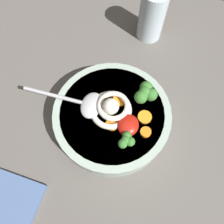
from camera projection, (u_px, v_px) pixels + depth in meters
table_slab at (103, 115)px, 51.56cm from camera, size 92.33×92.33×4.39cm
soup_bowl at (112, 117)px, 45.85cm from camera, size 24.62×24.62×5.64cm
noodle_pile at (111, 108)px, 42.42cm from camera, size 9.47×9.29×3.81cm
soup_spoon at (85, 104)px, 43.24cm from camera, size 6.11×17.28×1.60cm
chili_sauce_dollop at (128, 125)px, 41.09cm from camera, size 4.64×4.18×2.09cm
broccoli_floret_front at (146, 93)px, 42.23cm from camera, size 5.15×4.43×4.07cm
broccoli_floret_rear at (126, 140)px, 39.16cm from camera, size 3.50×3.01×2.76cm
carrot_slice_near_spoon at (146, 132)px, 41.22cm from camera, size 2.16×2.16×0.76cm
carrot_slice_beside_noodles at (145, 117)px, 42.58cm from camera, size 2.82×2.82×0.58cm
carrot_slice_beside_chili at (119, 101)px, 44.13cm from camera, size 2.83×2.83×0.50cm
carrot_slice_left at (112, 124)px, 42.00cm from camera, size 2.70×2.70×0.54cm
drinking_glass at (152, 16)px, 53.17cm from camera, size 6.68×6.68×12.78cm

